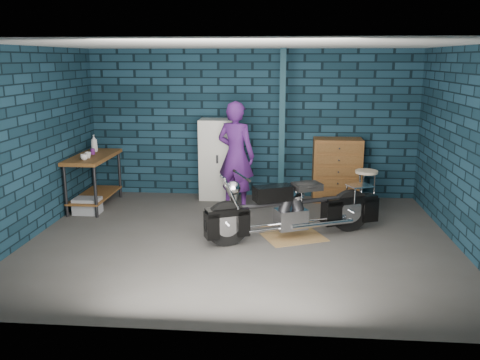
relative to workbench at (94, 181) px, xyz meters
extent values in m
plane|color=#43413F|center=(2.68, -1.50, -0.46)|extent=(6.00, 6.00, 0.00)
cube|color=black|center=(2.68, 1.00, 0.90)|extent=(6.00, 0.02, 2.70)
cube|color=black|center=(-0.32, -1.50, 0.90)|extent=(0.02, 5.00, 2.70)
cube|color=black|center=(5.68, -1.50, 0.90)|extent=(0.02, 5.00, 2.70)
cube|color=white|center=(2.68, -1.50, 2.25)|extent=(6.00, 5.00, 0.02)
cube|color=#112D38|center=(3.23, 0.45, 0.90)|extent=(0.10, 0.10, 2.70)
cube|color=brown|center=(0.00, 0.00, 0.00)|extent=(0.60, 1.40, 0.91)
cube|color=olive|center=(3.44, -1.31, -0.45)|extent=(1.02, 0.91, 0.01)
imported|color=#491B67|center=(2.46, 0.14, 0.47)|extent=(0.79, 0.66, 1.84)
cube|color=gray|center=(0.02, -0.43, -0.32)|extent=(0.43, 0.30, 0.27)
cube|color=beige|center=(2.09, 0.73, 0.28)|extent=(0.68, 0.49, 1.46)
cube|color=brown|center=(4.23, 0.73, 0.11)|extent=(0.85, 0.47, 1.14)
imported|color=beige|center=(0.02, -0.42, 0.50)|extent=(0.13, 0.13, 0.10)
imported|color=beige|center=(0.02, -0.24, 0.50)|extent=(0.14, 0.14, 0.10)
cylinder|color=#5C1A6A|center=(-0.03, 0.09, 0.51)|extent=(0.09, 0.09, 0.10)
imported|color=gray|center=(-0.09, 0.34, 0.61)|extent=(0.13, 0.13, 0.31)
camera|label=1|loc=(3.25, -8.31, 2.07)|focal=38.00mm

